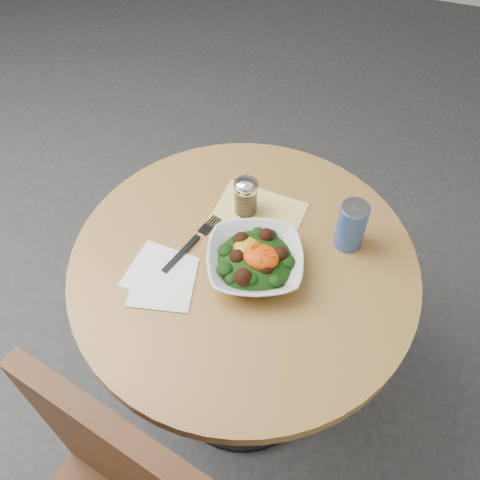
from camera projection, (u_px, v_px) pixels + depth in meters
The scene contains 8 objects.
ground at pixel (243, 380), 1.96m from camera, with size 6.00×6.00×0.00m, color #2B2B2E.
table at pixel (243, 302), 1.53m from camera, with size 0.90×0.90×0.75m.
cloth_napkin at pixel (255, 219), 1.46m from camera, with size 0.24×0.22×0.00m, color #F4B50C.
paper_napkins at pixel (161, 277), 1.34m from camera, with size 0.20×0.20×0.00m.
salad_bowl at pixel (255, 260), 1.33m from camera, with size 0.30×0.30×0.09m.
fork at pixel (193, 241), 1.40m from camera, with size 0.09×0.22×0.00m.
spice_shaker at pixel (246, 196), 1.43m from camera, with size 0.07×0.07×0.12m.
beverage_can at pixel (351, 225), 1.35m from camera, with size 0.07×0.07×0.14m.
Camera 1 is at (0.24, -0.76, 1.87)m, focal length 40.00 mm.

